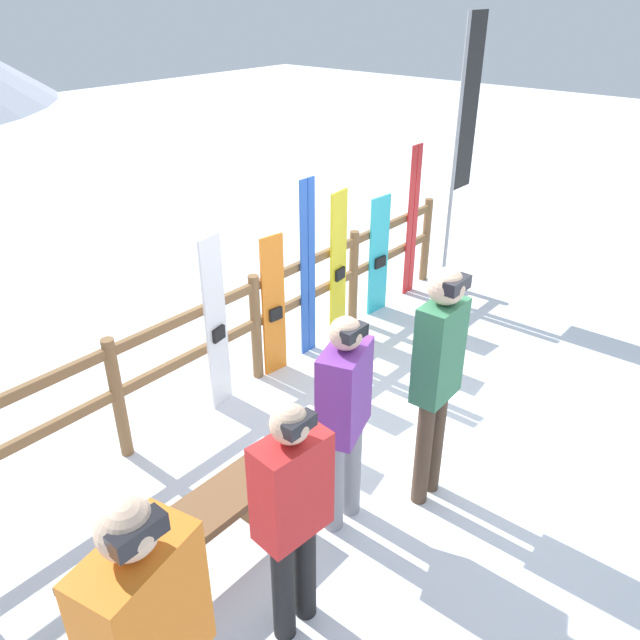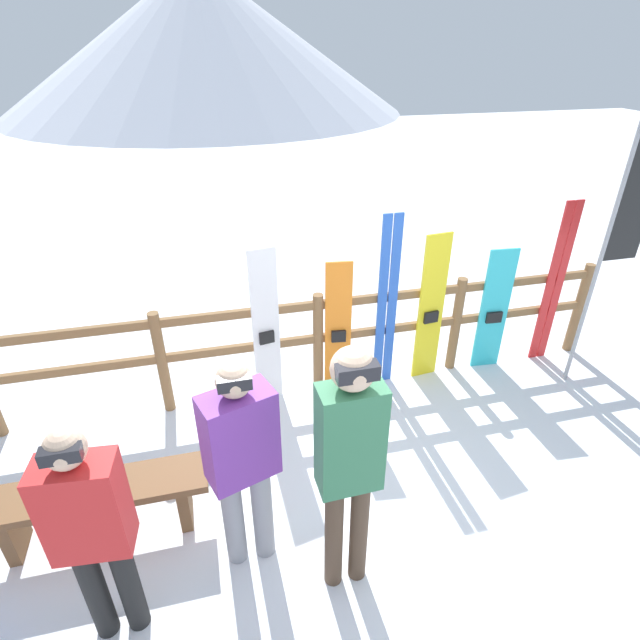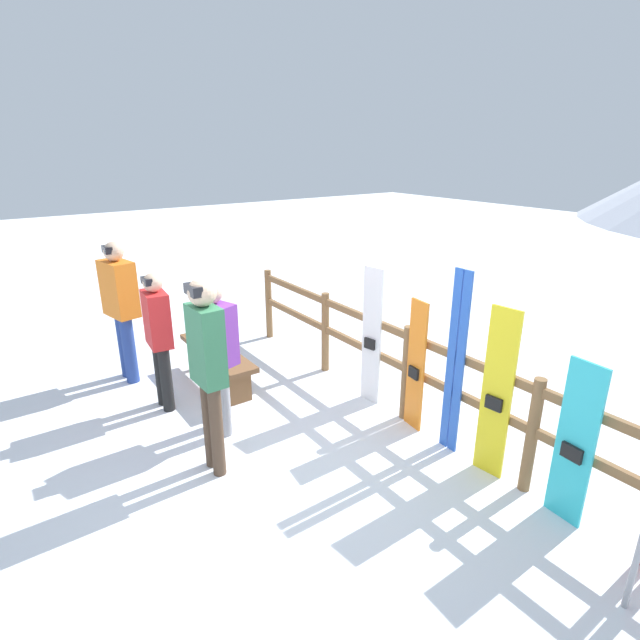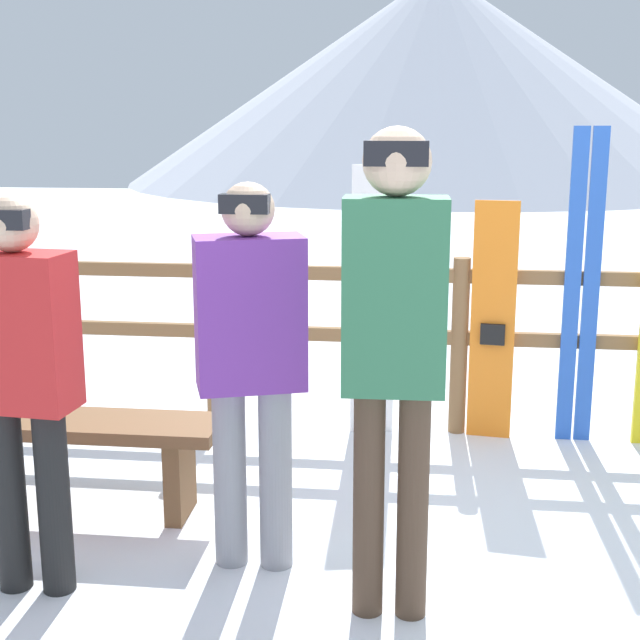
{
  "view_description": "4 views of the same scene",
  "coord_description": "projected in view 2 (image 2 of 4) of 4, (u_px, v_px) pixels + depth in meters",
  "views": [
    {
      "loc": [
        -3.46,
        -2.09,
        3.32
      ],
      "look_at": [
        -0.16,
        0.71,
        0.99
      ],
      "focal_mm": 35.0,
      "sensor_mm": 36.0,
      "label": 1
    },
    {
      "loc": [
        -0.97,
        -2.39,
        3.15
      ],
      "look_at": [
        -0.13,
        1.02,
        1.14
      ],
      "focal_mm": 28.0,
      "sensor_mm": 36.0,
      "label": 2
    },
    {
      "loc": [
        3.4,
        -1.89,
        2.83
      ],
      "look_at": [
        -0.69,
        0.98,
        1.06
      ],
      "focal_mm": 28.0,
      "sensor_mm": 36.0,
      "label": 3
    },
    {
      "loc": [
        -0.22,
        -3.52,
        1.83
      ],
      "look_at": [
        -0.76,
        1.08,
        0.79
      ],
      "focal_mm": 50.0,
      "sensor_mm": 36.0,
      "label": 4
    }
  ],
  "objects": [
    {
      "name": "ground_plane",
      "position": [
        368.0,
        513.0,
        3.78
      ],
      "size": [
        40.0,
        40.0,
        0.0
      ],
      "primitive_type": "plane",
      "color": "white"
    },
    {
      "name": "mountain_backdrop",
      "position": [
        202.0,
        39.0,
        22.2
      ],
      "size": [
        18.0,
        18.0,
        6.0
      ],
      "color": "silver",
      "rests_on": "ground"
    },
    {
      "name": "fence",
      "position": [
        318.0,
        333.0,
        4.83
      ],
      "size": [
        6.01,
        0.1,
        1.05
      ],
      "color": "brown",
      "rests_on": "ground"
    },
    {
      "name": "bench",
      "position": [
        97.0,
        499.0,
        3.46
      ],
      "size": [
        1.52,
        0.36,
        0.46
      ],
      "color": "brown",
      "rests_on": "ground"
    },
    {
      "name": "person_red",
      "position": [
        91.0,
        527.0,
        2.61
      ],
      "size": [
        0.42,
        0.26,
        1.56
      ],
      "color": "black",
      "rests_on": "ground"
    },
    {
      "name": "person_purple",
      "position": [
        242.0,
        456.0,
        3.03
      ],
      "size": [
        0.48,
        0.36,
        1.6
      ],
      "color": "gray",
      "rests_on": "ground"
    },
    {
      "name": "person_plaid_green",
      "position": [
        350.0,
        456.0,
        2.8
      ],
      "size": [
        0.37,
        0.24,
        1.81
      ],
      "color": "#4C3828",
      "rests_on": "ground"
    },
    {
      "name": "snowboard_white",
      "position": [
        266.0,
        329.0,
        4.6
      ],
      "size": [
        0.26,
        0.09,
        1.59
      ],
      "color": "white",
      "rests_on": "ground"
    },
    {
      "name": "snowboard_orange",
      "position": [
        338.0,
        329.0,
        4.79
      ],
      "size": [
        0.25,
        0.08,
        1.39
      ],
      "color": "orange",
      "rests_on": "ground"
    },
    {
      "name": "ski_pair_blue",
      "position": [
        387.0,
        304.0,
        4.79
      ],
      "size": [
        0.2,
        0.02,
        1.8
      ],
      "color": "blue",
      "rests_on": "ground"
    },
    {
      "name": "snowboard_yellow",
      "position": [
        431.0,
        309.0,
        4.95
      ],
      "size": [
        0.28,
        0.08,
        1.57
      ],
      "color": "yellow",
      "rests_on": "ground"
    },
    {
      "name": "snowboard_cyan",
      "position": [
        494.0,
        311.0,
        5.15
      ],
      "size": [
        0.3,
        0.07,
        1.35
      ],
      "color": "#2DBFCC",
      "rests_on": "ground"
    },
    {
      "name": "ski_pair_red",
      "position": [
        554.0,
        285.0,
        5.18
      ],
      "size": [
        0.2,
        0.02,
        1.79
      ],
      "color": "red",
      "rests_on": "ground"
    },
    {
      "name": "rental_flag",
      "position": [
        632.0,
        193.0,
        4.3
      ],
      "size": [
        0.4,
        0.04,
        3.12
      ],
      "color": "#99999E",
      "rests_on": "ground"
    }
  ]
}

